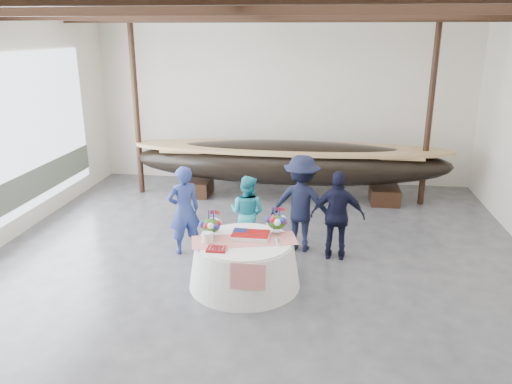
# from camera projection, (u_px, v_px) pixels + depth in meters

# --- Properties ---
(floor) EXTENTS (10.00, 12.00, 0.01)m
(floor) POSITION_uv_depth(u_px,v_px,m) (251.00, 281.00, 8.34)
(floor) COLOR #3D3D42
(floor) RESTS_ON ground
(wall_back) EXTENTS (10.00, 0.02, 4.50)m
(wall_back) POSITION_uv_depth(u_px,v_px,m) (283.00, 99.00, 13.31)
(wall_back) COLOR silver
(wall_back) RESTS_ON ground
(pavilion_structure) EXTENTS (9.80, 11.76, 4.50)m
(pavilion_structure) POSITION_uv_depth(u_px,v_px,m) (257.00, 30.00, 7.84)
(pavilion_structure) COLOR black
(pavilion_structure) RESTS_ON ground
(longboat_display) EXTENTS (7.77, 1.55, 1.46)m
(longboat_display) POSITION_uv_depth(u_px,v_px,m) (289.00, 162.00, 12.19)
(longboat_display) COLOR black
(longboat_display) RESTS_ON ground
(banquet_table) EXTENTS (1.82, 1.82, 0.78)m
(banquet_table) POSITION_uv_depth(u_px,v_px,m) (245.00, 263.00, 8.12)
(banquet_table) COLOR white
(banquet_table) RESTS_ON ground
(tabletop_items) EXTENTS (1.76, 1.05, 0.40)m
(tabletop_items) POSITION_uv_depth(u_px,v_px,m) (241.00, 228.00, 8.11)
(tabletop_items) COLOR red
(tabletop_items) RESTS_ON banquet_table
(guest_woman_blue) EXTENTS (0.73, 0.68, 1.68)m
(guest_woman_blue) POSITION_uv_depth(u_px,v_px,m) (184.00, 210.00, 9.18)
(guest_woman_blue) COLOR navy
(guest_woman_blue) RESTS_ON ground
(guest_woman_teal) EXTENTS (0.84, 0.74, 1.45)m
(guest_woman_teal) POSITION_uv_depth(u_px,v_px,m) (247.00, 213.00, 9.37)
(guest_woman_teal) COLOR teal
(guest_woman_teal) RESTS_ON ground
(guest_man_left) EXTENTS (1.27, 0.85, 1.84)m
(guest_man_left) POSITION_uv_depth(u_px,v_px,m) (301.00, 203.00, 9.29)
(guest_man_left) COLOR black
(guest_man_left) RESTS_ON ground
(guest_man_right) EXTENTS (0.98, 0.45, 1.65)m
(guest_man_right) POSITION_uv_depth(u_px,v_px,m) (338.00, 216.00, 8.94)
(guest_man_right) COLOR black
(guest_man_right) RESTS_ON ground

